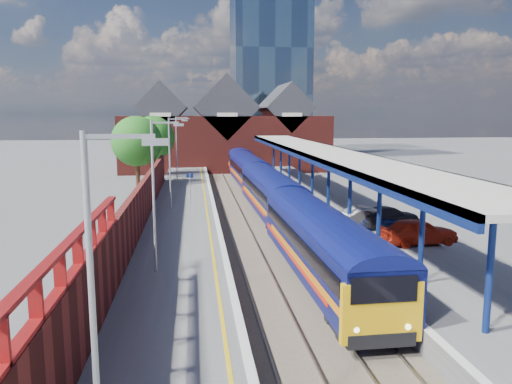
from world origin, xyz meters
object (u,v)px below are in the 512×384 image
(parked_car_red, at_px, (419,231))
(parked_car_blue, at_px, (371,220))
(platform_sign, at_px, (190,183))
(lamp_post_c, at_px, (171,157))
(parked_car_silver, at_px, (369,217))
(lamp_post_d, at_px, (178,145))
(train, at_px, (258,178))
(parked_car_dark, at_px, (388,216))
(lamp_post_b, at_px, (156,187))
(lamp_post_a, at_px, (100,300))

(parked_car_red, distance_m, parked_car_blue, 4.29)
(platform_sign, relative_size, parked_car_blue, 0.65)
(lamp_post_c, height_order, parked_car_silver, lamp_post_c)
(lamp_post_c, height_order, parked_car_red, lamp_post_c)
(lamp_post_d, distance_m, parked_car_blue, 28.04)
(train, relative_size, parked_car_dark, 14.54)
(lamp_post_b, xyz_separation_m, parked_car_dark, (14.27, 7.82, -3.33))
(lamp_post_a, bearing_deg, lamp_post_d, 90.00)
(lamp_post_b, distance_m, parked_car_silver, 15.34)
(parked_car_dark, xyz_separation_m, parked_car_blue, (-1.32, -0.44, -0.12))
(lamp_post_d, bearing_deg, lamp_post_a, -90.00)
(parked_car_red, bearing_deg, lamp_post_d, 21.79)
(lamp_post_c, xyz_separation_m, platform_sign, (1.36, 2.00, -2.30))
(train, height_order, lamp_post_b, lamp_post_b)
(platform_sign, xyz_separation_m, parked_car_blue, (11.59, -10.63, -1.15))
(lamp_post_d, distance_m, platform_sign, 14.25)
(parked_car_silver, bearing_deg, platform_sign, 35.07)
(lamp_post_b, xyz_separation_m, platform_sign, (1.36, 18.00, -2.30))
(parked_car_red, height_order, parked_car_blue, parked_car_red)
(parked_car_dark, height_order, parked_car_blue, parked_car_dark)
(train, distance_m, lamp_post_b, 26.49)
(parked_car_blue, bearing_deg, lamp_post_b, 137.74)
(lamp_post_d, relative_size, parked_car_red, 1.62)
(lamp_post_b, height_order, parked_car_red, lamp_post_b)
(lamp_post_c, distance_m, parked_car_blue, 15.94)
(lamp_post_a, height_order, parked_car_blue, lamp_post_a)
(lamp_post_a, bearing_deg, lamp_post_b, 90.00)
(lamp_post_b, distance_m, lamp_post_d, 32.00)
(lamp_post_a, bearing_deg, parked_car_blue, 58.78)
(lamp_post_b, height_order, platform_sign, lamp_post_b)
(lamp_post_c, bearing_deg, parked_car_dark, -29.84)
(platform_sign, bearing_deg, parked_car_red, -48.85)
(lamp_post_a, relative_size, lamp_post_d, 1.00)
(lamp_post_c, distance_m, platform_sign, 3.34)
(lamp_post_c, xyz_separation_m, parked_car_silver, (12.87, -8.33, -3.31))
(platform_sign, xyz_separation_m, parked_car_silver, (11.51, -10.33, -1.01))
(parked_car_red, height_order, parked_car_dark, parked_car_red)
(lamp_post_a, distance_m, parked_car_silver, 25.42)
(lamp_post_c, height_order, platform_sign, lamp_post_c)
(platform_sign, distance_m, parked_car_blue, 15.77)
(parked_car_silver, bearing_deg, parked_car_red, -175.79)
(lamp_post_d, xyz_separation_m, parked_car_red, (14.23, -28.72, -3.26))
(lamp_post_d, relative_size, parked_car_dark, 1.54)
(train, xyz_separation_m, parked_car_blue, (5.10, -17.77, -0.59))
(parked_car_silver, bearing_deg, lamp_post_d, 14.87)
(lamp_post_c, relative_size, parked_car_dark, 1.54)
(lamp_post_c, bearing_deg, lamp_post_b, -90.00)
(parked_car_red, xyz_separation_m, parked_car_dark, (0.04, 4.54, -0.08))
(train, bearing_deg, lamp_post_b, -107.35)
(platform_sign, height_order, parked_car_dark, platform_sign)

